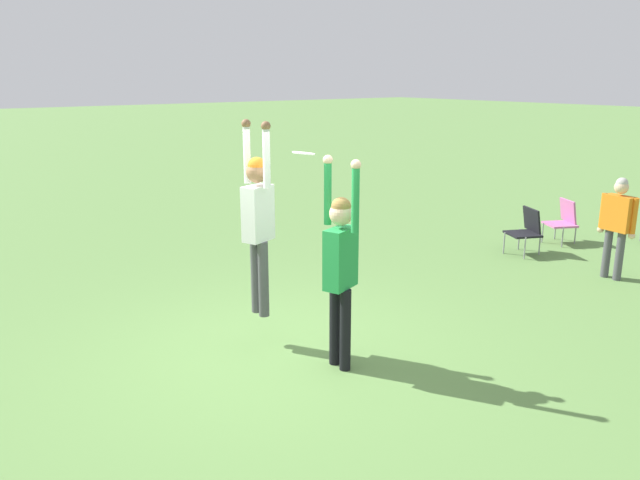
% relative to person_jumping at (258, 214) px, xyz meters
% --- Properties ---
extents(ground_plane, '(120.00, 120.00, 0.00)m').
position_rel_person_jumping_xyz_m(ground_plane, '(0.36, 0.06, -1.57)').
color(ground_plane, '#608C47').
extents(person_jumping, '(0.51, 0.41, 2.23)m').
position_rel_person_jumping_xyz_m(person_jumping, '(0.00, 0.00, 0.00)').
color(person_jumping, '#4C4C51').
rests_on(person_jumping, ground_plane).
extents(person_defending, '(0.55, 0.44, 2.28)m').
position_rel_person_jumping_xyz_m(person_defending, '(1.02, 0.37, -0.34)').
color(person_defending, black).
rests_on(person_defending, ground_plane).
extents(frisbee, '(0.24, 0.24, 0.05)m').
position_rel_person_jumping_xyz_m(frisbee, '(0.59, 0.21, 0.72)').
color(frisbee, white).
extents(camping_chair_0, '(0.67, 0.73, 0.80)m').
position_rel_person_jumping_xyz_m(camping_chair_0, '(-0.47, 5.79, -1.11)').
color(camping_chair_0, gray).
rests_on(camping_chair_0, ground_plane).
extents(camping_chair_4, '(0.67, 0.73, 0.81)m').
position_rel_person_jumping_xyz_m(camping_chair_4, '(-0.51, 6.99, -1.11)').
color(camping_chair_4, gray).
rests_on(camping_chair_4, ground_plane).
extents(person_spectator_near, '(0.60, 0.25, 1.59)m').
position_rel_person_jumping_xyz_m(person_spectator_near, '(1.19, 5.66, -0.63)').
color(person_spectator_near, '#4C4C51').
rests_on(person_spectator_near, ground_plane).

